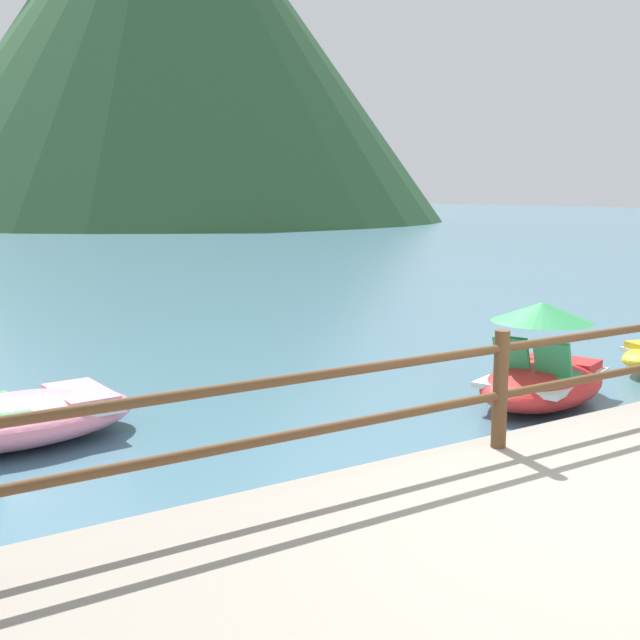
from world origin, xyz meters
TOP-DOWN VIEW (x-y plane):
  - dock_railing at (0.00, 1.55)m, footprint 23.92×0.12m
  - pedal_boat_0 at (-3.01, 4.99)m, footprint 2.40×1.54m
  - pedal_boat_2 at (2.37, 3.22)m, footprint 2.39×1.84m
  - cliff_headland at (19.26, 62.55)m, footprint 46.67×46.67m

SIDE VIEW (x-z plane):
  - pedal_boat_0 at x=-3.01m, z-range -0.16..0.65m
  - pedal_boat_2 at x=2.37m, z-range -0.20..1.00m
  - dock_railing at x=0.00m, z-range 0.50..1.45m
  - cliff_headland at x=19.26m, z-range -0.99..31.29m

